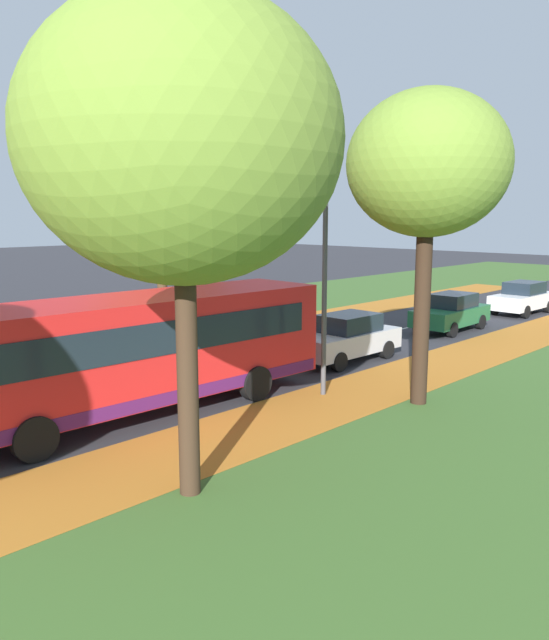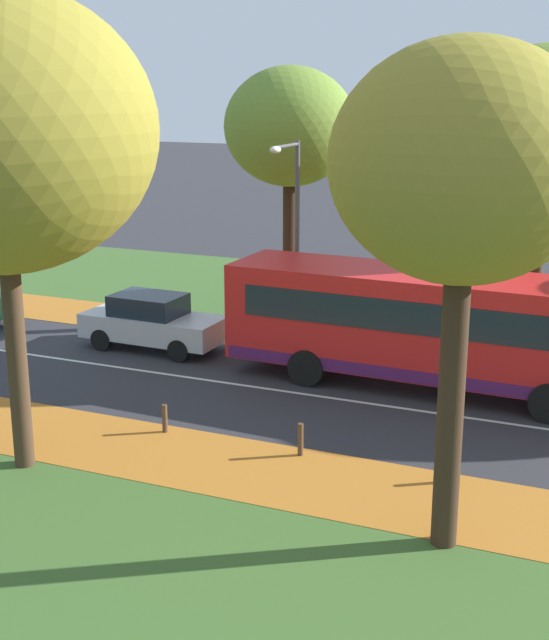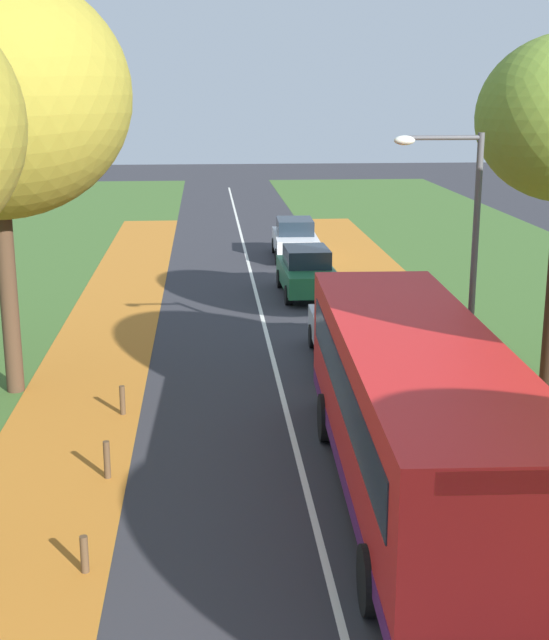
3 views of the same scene
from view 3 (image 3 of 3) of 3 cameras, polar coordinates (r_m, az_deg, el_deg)
leaf_litter_left at (r=19.08m, az=-13.01°, el=-6.89°), size 2.80×60.00×0.00m
leaf_litter_right at (r=19.88m, az=14.38°, el=-6.09°), size 2.80×60.00×0.00m
road_centre_line at (r=24.60m, az=-0.33°, el=-1.61°), size 0.12×80.00×0.01m
bollard_fourth at (r=13.72m, az=-12.07°, el=-14.47°), size 0.12×0.12×0.59m
bollard_fifth at (r=16.60m, az=-10.68°, el=-8.80°), size 0.12×0.12×0.72m
bollard_sixth at (r=19.64m, az=-9.71°, el=-5.10°), size 0.12×0.12×0.66m
streetlamp_right at (r=19.29m, az=11.79°, el=4.93°), size 1.89×0.28×6.00m
bus at (r=15.08m, az=9.05°, el=-5.69°), size 2.91×10.48×2.98m
car_silver_lead at (r=23.09m, az=4.74°, el=-0.66°), size 1.86×4.24×1.62m
car_green_following at (r=30.40m, az=2.09°, el=3.11°), size 1.84×4.23×1.62m
car_white_third_in_line at (r=37.09m, az=1.32°, el=5.22°), size 1.87×4.24×1.62m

